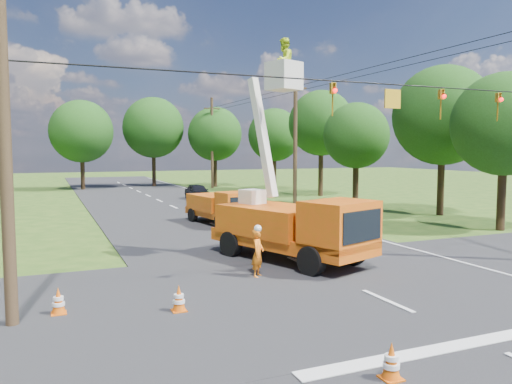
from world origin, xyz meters
name	(u,v)px	position (x,y,z in m)	size (l,w,h in m)	color
ground	(192,216)	(0.00, 20.00, 0.00)	(140.00, 140.00, 0.00)	#274815
road_main	(192,216)	(0.00, 20.00, 0.00)	(12.00, 100.00, 0.06)	black
road_cross	(347,285)	(0.00, 2.00, 0.00)	(56.00, 10.00, 0.07)	black
stop_bar	(479,343)	(0.00, -3.20, 0.00)	(9.00, 0.45, 0.02)	silver
edge_line	(271,211)	(5.60, 20.00, 0.00)	(0.12, 90.00, 0.02)	silver
bucket_truck	(293,215)	(-0.08, 5.59, 1.77)	(4.54, 7.04, 8.42)	#E1500F
second_truck	(222,207)	(0.51, 15.52, 1.03)	(2.81, 5.55, 1.99)	#E1500F
ground_worker	(258,253)	(-2.23, 3.94, 0.81)	(0.59, 0.39, 1.61)	orange
distant_car	(198,192)	(3.28, 29.93, 0.67)	(1.59, 3.95, 1.35)	black
traffic_cone_0	(391,362)	(-2.92, -3.90, 0.36)	(0.38, 0.38, 0.71)	#DC570B
traffic_cone_1	(304,235)	(2.14, 8.77, 0.36)	(0.38, 0.38, 0.71)	#DC570B
traffic_cone_2	(290,227)	(2.63, 11.24, 0.36)	(0.38, 0.38, 0.71)	#DC570B
traffic_cone_3	(179,299)	(-5.55, 1.42, 0.36)	(0.38, 0.38, 0.71)	#DC570B
traffic_cone_4	(58,301)	(-8.45, 2.42, 0.36)	(0.38, 0.38, 0.71)	#DC570B
traffic_cone_6	(260,214)	(3.22, 16.39, 0.36)	(0.38, 0.38, 0.71)	#DC570B
pole_right_mid	(295,138)	(8.50, 22.00, 5.11)	(1.80, 0.30, 10.00)	#4C3823
pole_right_far	(212,142)	(8.50, 42.00, 5.11)	(1.80, 0.30, 10.00)	#4C3823
pole_left	(5,138)	(-9.50, 2.00, 4.50)	(0.30, 0.30, 9.00)	#4C3823
signal_span	(408,99)	(2.23, 1.99, 5.88)	(18.00, 0.29, 1.07)	black
tree_right_a	(504,124)	(13.50, 8.00, 5.56)	(5.40, 5.40, 8.28)	#382616
tree_right_b	(443,116)	(15.00, 14.00, 6.43)	(6.40, 6.40, 9.65)	#382616
tree_right_c	(356,136)	(13.20, 21.00, 5.31)	(5.00, 5.00, 7.83)	#382616
tree_right_d	(321,123)	(14.80, 29.00, 6.68)	(6.00, 6.00, 9.70)	#382616
tree_right_e	(274,135)	(13.80, 37.00, 5.81)	(5.60, 5.60, 8.63)	#382616
tree_far_a	(81,131)	(-5.00, 45.00, 6.19)	(6.60, 6.60, 9.50)	#382616
tree_far_b	(153,128)	(3.00, 47.00, 6.81)	(7.00, 7.00, 10.32)	#382616
tree_far_c	(215,134)	(9.50, 44.00, 6.06)	(6.20, 6.20, 9.18)	#382616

